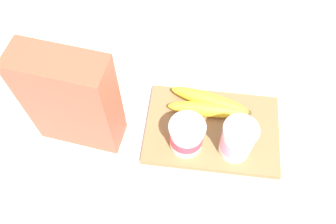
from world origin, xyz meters
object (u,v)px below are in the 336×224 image
(yogurt_cup_front, at_px, (237,140))
(yogurt_cup_back, at_px, (187,136))
(cutting_board, at_px, (212,129))
(cereal_box, at_px, (72,101))
(banana_bunch, at_px, (209,105))

(yogurt_cup_front, height_order, yogurt_cup_back, yogurt_cup_front)
(cutting_board, bearing_deg, cereal_box, 6.77)
(banana_bunch, bearing_deg, yogurt_cup_back, 65.81)
(banana_bunch, bearing_deg, yogurt_cup_front, 122.11)
(cereal_box, height_order, yogurt_cup_back, cereal_box)
(yogurt_cup_front, distance_m, yogurt_cup_back, 0.11)
(cutting_board, height_order, banana_bunch, banana_bunch)
(cutting_board, bearing_deg, banana_bunch, -75.59)
(cereal_box, distance_m, yogurt_cup_back, 0.25)
(cutting_board, bearing_deg, yogurt_cup_front, 135.03)
(yogurt_cup_front, height_order, banana_bunch, yogurt_cup_front)
(banana_bunch, bearing_deg, cutting_board, 104.41)
(yogurt_cup_front, relative_size, banana_bunch, 0.51)
(cutting_board, relative_size, yogurt_cup_back, 3.63)
(cereal_box, xyz_separation_m, yogurt_cup_back, (-0.24, 0.01, -0.07))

